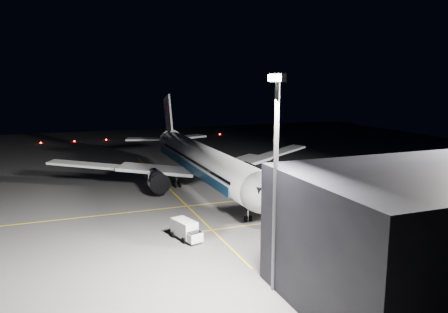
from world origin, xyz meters
The scene contains 13 objects.
ground centered at (0.00, 0.00, 0.00)m, with size 200.00×200.00×0.00m, color #4C4C4F.
guide_line_main centered at (10.00, 0.00, 0.01)m, with size 0.25×80.00×0.01m, color gold.
guide_line_cross centered at (0.00, -6.00, 0.01)m, with size 70.00×0.25×0.01m, color gold.
guide_line_side centered at (22.00, 10.00, 0.01)m, with size 0.25×40.00×0.01m, color gold.
airliner centered at (-1.08, 0.00, 5.16)m, with size 61.48×54.22×16.64m.
jet_bridge centered at (22.00, 18.06, 4.58)m, with size 3.60×34.40×6.30m.
floodlight_mast_south centered at (40.00, -6.01, 12.37)m, with size 2.40×0.67×20.70m.
taxiway_lights centered at (-72.00, 0.00, 0.22)m, with size 0.44×60.44×0.44m.
service_truck centered at (24.23, -10.22, 1.33)m, with size 5.19×3.23×2.48m.
baggage_tug centered at (-7.35, 12.96, 0.83)m, with size 2.81×2.43×1.80m.
safety_cone_a centered at (-2.91, 7.13, 0.28)m, with size 0.38×0.38×0.57m, color orange.
safety_cone_b centered at (1.61, 5.37, 0.29)m, with size 0.38×0.38×0.58m, color orange.
safety_cone_c centered at (1.41, 11.60, 0.28)m, with size 0.38×0.38×0.56m, color orange.
Camera 1 is at (75.19, -24.58, 20.26)m, focal length 35.00 mm.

